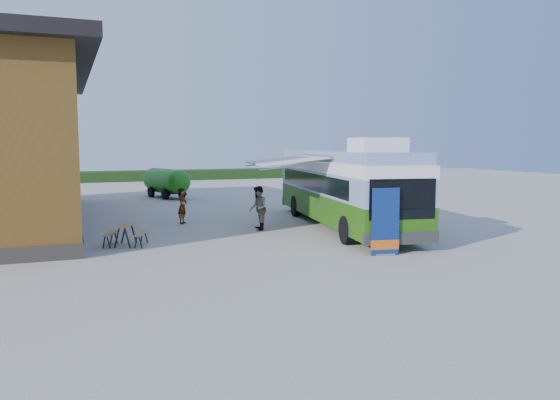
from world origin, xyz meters
name	(u,v)px	position (x,y,z in m)	size (l,w,h in m)	color
ground	(270,245)	(0.00, 0.00, 0.00)	(100.00, 100.00, 0.00)	#BCB7AD
hedge	(216,174)	(8.00, 38.00, 0.50)	(40.00, 3.00, 1.00)	#264419
bus	(343,185)	(4.64, 3.08, 1.89)	(4.81, 13.15, 3.96)	#316F12
awning	(289,164)	(2.10, 3.20, 2.88)	(3.60, 5.05, 0.55)	white
banner	(385,228)	(2.94, -3.17, 0.93)	(0.98, 0.29, 2.28)	navy
picnic_table	(125,230)	(-4.97, 1.82, 0.59)	(1.71, 1.61, 0.79)	tan
person_a	(183,206)	(-1.90, 6.61, 0.84)	(0.61, 0.40, 1.68)	#999999
person_b	(258,208)	(0.76, 3.49, 0.96)	(0.93, 0.73, 1.92)	#999999
slurry_tanker	(166,181)	(-0.50, 19.24, 1.16)	(2.66, 5.30, 2.02)	#1F7A16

